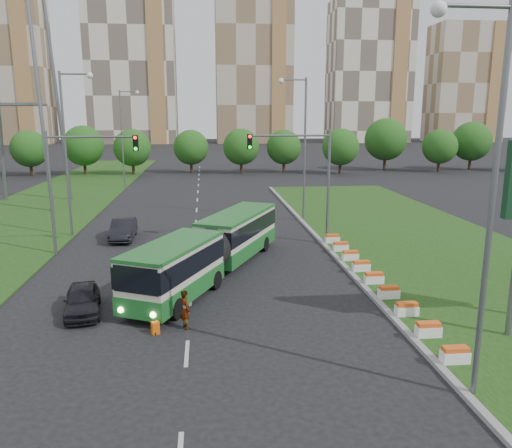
{
  "coord_description": "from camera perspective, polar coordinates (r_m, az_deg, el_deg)",
  "views": [
    {
      "loc": [
        -2.18,
        -23.77,
        8.87
      ],
      "look_at": [
        0.81,
        5.06,
        2.6
      ],
      "focal_mm": 35.0,
      "sensor_mm": 36.0,
      "label": 1
    }
  ],
  "objects": [
    {
      "name": "car_left_far",
      "position": [
        37.96,
        -14.94,
        -0.57
      ],
      "size": [
        1.65,
        4.55,
        1.49
      ],
      "primitive_type": "imported",
      "rotation": [
        0.0,
        0.0,
        0.02
      ],
      "color": "black",
      "rests_on": "ground"
    },
    {
      "name": "ground",
      "position": [
        25.47,
        -0.65,
        -8.18
      ],
      "size": [
        360.0,
        360.0,
        0.0
      ],
      "primitive_type": "plane",
      "color": "black",
      "rests_on": "ground"
    },
    {
      "name": "car_left_near",
      "position": [
        24.42,
        -19.23,
        -8.17
      ],
      "size": [
        2.25,
        4.07,
        1.31
      ],
      "primitive_type": "imported",
      "rotation": [
        0.0,
        0.0,
        0.19
      ],
      "color": "black",
      "rests_on": "ground"
    },
    {
      "name": "traffic_mast_left",
      "position": [
        33.97,
        -19.96,
        5.53
      ],
      "size": [
        5.76,
        0.32,
        8.0
      ],
      "color": "slate",
      "rests_on": "ground"
    },
    {
      "name": "left_verge",
      "position": [
        52.03,
        -23.54,
        1.42
      ],
      "size": [
        12.0,
        110.0,
        0.1
      ],
      "primitive_type": "cube",
      "color": "#193F12",
      "rests_on": "ground"
    },
    {
      "name": "apartment_tower_west",
      "position": [
        185.4,
        -26.78,
        15.63
      ],
      "size": [
        26.0,
        15.0,
        48.0
      ],
      "primitive_type": "cube",
      "color": "#BFB199",
      "rests_on": "ground"
    },
    {
      "name": "median_kerb",
      "position": [
        33.98,
        8.31,
        -2.9
      ],
      "size": [
        0.3,
        60.0,
        0.18
      ],
      "primitive_type": "cube",
      "color": "gray",
      "rests_on": "ground"
    },
    {
      "name": "apartment_tower_ceast",
      "position": [
        175.36,
        -0.3,
        17.48
      ],
      "size": [
        25.0,
        15.0,
        50.0
      ],
      "primitive_type": "cube",
      "color": "#BFB199",
      "rests_on": "ground"
    },
    {
      "name": "midrise_east",
      "position": [
        197.02,
        22.74,
        14.53
      ],
      "size": [
        24.0,
        14.0,
        40.0
      ],
      "primitive_type": "cube",
      "color": "#BFB199",
      "rests_on": "ground"
    },
    {
      "name": "grass_median",
      "position": [
        36.3,
        19.02,
        -2.5
      ],
      "size": [
        14.0,
        60.0,
        0.15
      ],
      "primitive_type": "cube",
      "color": "#193F12",
      "rests_on": "ground"
    },
    {
      "name": "apartment_tower_cwest",
      "position": [
        176.1,
        -14.01,
        17.44
      ],
      "size": [
        28.0,
        15.0,
        52.0
      ],
      "primitive_type": "cube",
      "color": "beige",
      "rests_on": "ground"
    },
    {
      "name": "apartment_tower_east",
      "position": [
        183.52,
        12.77,
        16.49
      ],
      "size": [
        27.0,
        15.0,
        47.0
      ],
      "primitive_type": "cube",
      "color": "beige",
      "rests_on": "ground"
    },
    {
      "name": "lane_markings",
      "position": [
        44.67,
        -6.86,
        0.66
      ],
      "size": [
        0.2,
        100.0,
        0.01
      ],
      "primitive_type": null,
      "color": "#B0B0A9",
      "rests_on": "ground"
    },
    {
      "name": "street_lamps",
      "position": [
        33.91,
        -7.35,
        7.25
      ],
      "size": [
        36.0,
        60.0,
        12.0
      ],
      "primitive_type": null,
      "color": "slate",
      "rests_on": "ground"
    },
    {
      "name": "tree_line",
      "position": [
        79.83,
        2.89,
        9.05
      ],
      "size": [
        120.0,
        8.0,
        9.0
      ],
      "primitive_type": null,
      "color": "#1C4A13",
      "rests_on": "ground"
    },
    {
      "name": "flower_planters",
      "position": [
        27.45,
        13.33,
        -6.0
      ],
      "size": [
        1.1,
        18.1,
        0.6
      ],
      "primitive_type": null,
      "color": "white",
      "rests_on": "grass_median"
    },
    {
      "name": "articulated_bus",
      "position": [
        28.4,
        -5.56,
        -2.76
      ],
      "size": [
        2.43,
        15.56,
        2.56
      ],
      "rotation": [
        0.0,
        0.0,
        -0.45
      ],
      "color": "beige",
      "rests_on": "ground"
    },
    {
      "name": "shopping_trolley",
      "position": [
        21.57,
        -11.43,
        -11.57
      ],
      "size": [
        0.31,
        0.33,
        0.53
      ],
      "rotation": [
        0.0,
        0.0,
        0.4
      ],
      "color": "#D7550B",
      "rests_on": "ground"
    },
    {
      "name": "pedestrian",
      "position": [
        21.67,
        -8.08,
        -9.65
      ],
      "size": [
        0.62,
        0.73,
        1.7
      ],
      "primitive_type": "imported",
      "rotation": [
        0.0,
        0.0,
        1.98
      ],
      "color": "gray",
      "rests_on": "ground"
    },
    {
      "name": "traffic_mast_median",
      "position": [
        34.66,
        5.72,
        6.31
      ],
      "size": [
        5.76,
        0.32,
        8.0
      ],
      "color": "slate",
      "rests_on": "ground"
    }
  ]
}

